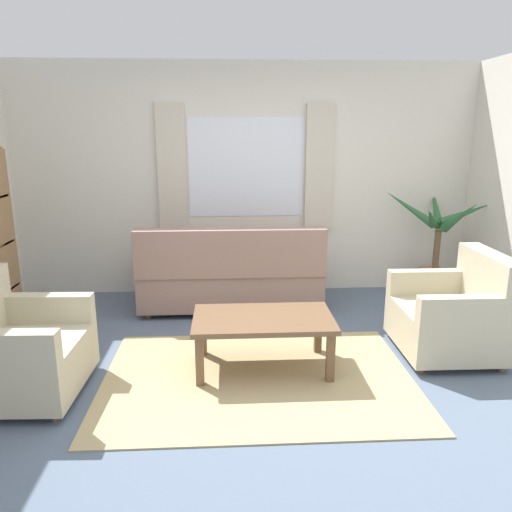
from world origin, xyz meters
TOP-DOWN VIEW (x-y plane):
  - ground_plane at (0.00, 0.00)m, footprint 6.24×6.24m
  - wall_back at (0.00, 2.26)m, footprint 5.32×0.12m
  - window_with_curtains at (0.00, 2.18)m, footprint 1.98×0.07m
  - area_rug at (0.00, 0.00)m, footprint 2.37×1.67m
  - couch at (-0.19, 1.58)m, footprint 1.90×0.82m
  - armchair_left at (-1.75, -0.13)m, footprint 0.85×0.87m
  - armchair_right at (1.69, 0.36)m, footprint 0.83×0.85m
  - coffee_table at (0.05, 0.18)m, footprint 1.10×0.64m
  - potted_plant at (2.12, 1.80)m, footprint 1.13×1.13m

SIDE VIEW (x-z plane):
  - ground_plane at x=0.00m, z-range 0.00..0.00m
  - area_rug at x=0.00m, z-range 0.00..0.01m
  - armchair_left at x=-1.75m, z-range -0.09..0.79m
  - armchair_right at x=1.69m, z-range -0.09..0.79m
  - couch at x=-0.19m, z-range -0.09..0.83m
  - coffee_table at x=0.05m, z-range 0.16..0.60m
  - potted_plant at x=2.12m, z-range -0.17..1.11m
  - wall_back at x=0.00m, z-range 0.00..2.60m
  - window_with_curtains at x=0.00m, z-range 0.75..2.15m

